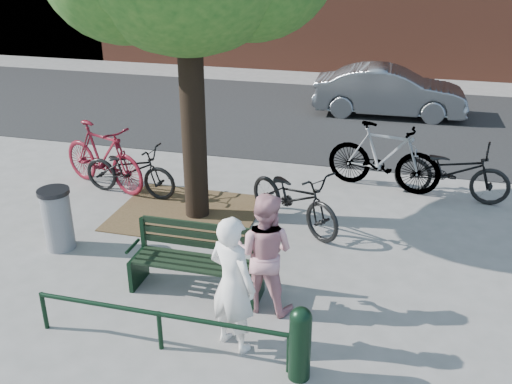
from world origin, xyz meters
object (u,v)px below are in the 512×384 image
(person_left, at_px, (232,284))
(bicycle_c, at_px, (294,197))
(litter_bin, at_px, (57,219))
(parked_car, at_px, (389,91))
(person_right, at_px, (264,253))
(park_bench, at_px, (198,258))
(bollard, at_px, (300,341))

(person_left, distance_m, bicycle_c, 3.14)
(litter_bin, distance_m, parked_car, 9.68)
(litter_bin, bearing_deg, parked_car, 62.49)
(person_right, relative_size, litter_bin, 1.64)
(bicycle_c, bearing_deg, person_left, -145.97)
(parked_car, bearing_deg, person_left, 171.12)
(person_right, distance_m, parked_car, 9.34)
(parked_car, bearing_deg, park_bench, 165.55)
(person_left, relative_size, parked_car, 0.42)
(person_left, xyz_separation_m, person_right, (0.16, 0.83, -0.04))
(bicycle_c, bearing_deg, parked_car, 26.01)
(bicycle_c, relative_size, parked_car, 0.51)
(bicycle_c, bearing_deg, park_bench, -166.79)
(park_bench, distance_m, person_left, 1.32)
(bicycle_c, bearing_deg, bollard, -132.14)
(parked_car, bearing_deg, bollard, 175.90)
(park_bench, xyz_separation_m, bollard, (1.62, -1.33, -0.00))
(park_bench, xyz_separation_m, person_left, (0.79, -1.00, 0.35))
(person_right, xyz_separation_m, parked_car, (1.09, 9.28, -0.15))
(person_left, xyz_separation_m, bicycle_c, (0.08, 3.12, -0.31))
(person_right, bearing_deg, person_left, 84.93)
(park_bench, height_order, person_left, person_left)
(person_right, bearing_deg, parked_car, -90.79)
(bollard, bearing_deg, park_bench, 140.70)
(bollard, height_order, bicycle_c, bicycle_c)
(person_left, distance_m, bollard, 0.97)
(person_left, bearing_deg, park_bench, -27.86)
(bollard, xyz_separation_m, litter_bin, (-4.05, 1.85, 0.01))
(park_bench, bearing_deg, litter_bin, 167.88)
(person_right, xyz_separation_m, litter_bin, (-3.38, 0.69, -0.30))
(person_right, bearing_deg, bicycle_c, -82.10)
(person_left, xyz_separation_m, bollard, (0.84, -0.33, -0.35))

